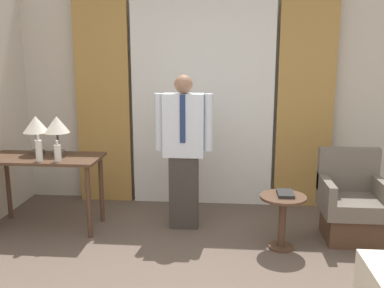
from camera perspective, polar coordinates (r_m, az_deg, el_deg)
The scene contains 13 objects.
wall_back at distance 5.32m, azimuth 1.46°, elevation 6.58°, with size 10.00×0.06×2.70m.
curtain_sheer_center at distance 5.20m, azimuth 1.37°, elevation 5.79°, with size 1.71×0.06×2.58m.
curtain_drape_left at distance 5.41m, azimuth -11.78°, elevation 5.79°, with size 0.66×0.06×2.58m.
curtain_drape_right at distance 5.27m, azimuth 14.88°, elevation 5.47°, with size 0.66×0.06×2.58m.
desk at distance 4.78m, azimuth -19.09°, elevation -3.05°, with size 1.20×0.56×0.79m.
table_lamp_left at distance 4.85m, azimuth -20.10°, elevation 2.27°, with size 0.27×0.27×0.41m.
table_lamp_right at distance 4.76m, azimuth -17.57°, elevation 2.26°, with size 0.27×0.27×0.41m.
bottle_near_edge at distance 4.54m, azimuth -19.74°, elevation -0.79°, with size 0.07×0.07×0.28m.
bottle_by_lamp at distance 4.48m, azimuth -17.47°, elevation -1.12°, with size 0.07×0.07×0.22m.
person at distance 4.48m, azimuth -1.11°, elevation -0.37°, with size 0.61×0.20×1.64m.
armchair at distance 4.64m, azimuth 20.48°, elevation -7.83°, with size 0.62×0.59×0.90m.
side_table at distance 4.22m, azimuth 11.97°, elevation -8.97°, with size 0.44×0.44×0.53m.
book at distance 4.18m, azimuth 12.33°, elevation -6.47°, with size 0.15×0.23×0.03m.
Camera 1 is at (0.32, -2.45, 1.85)m, focal length 40.00 mm.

